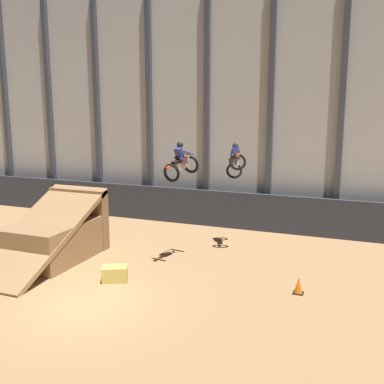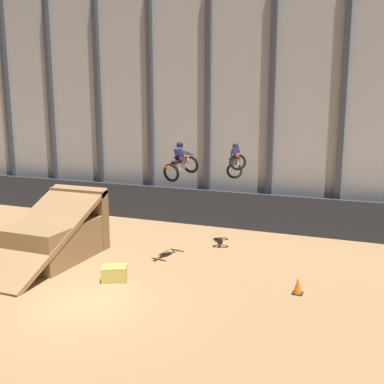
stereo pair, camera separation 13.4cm
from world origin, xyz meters
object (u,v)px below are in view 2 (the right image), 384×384
traffic_cone_arena_edge (25,239)px  rider_bike_right_air (236,161)px  traffic_cone_near_ramp (298,286)px  hay_bale_trackside (114,274)px  dirt_ramp (57,235)px  rider_bike_left_air (181,163)px

traffic_cone_arena_edge → rider_bike_right_air: bearing=20.4°
traffic_cone_near_ramp → hay_bale_trackside: bearing=-168.3°
dirt_ramp → rider_bike_left_air: rider_bike_left_air is taller
traffic_cone_arena_edge → hay_bale_trackside: 6.42m
dirt_ramp → rider_bike_right_air: rider_bike_right_air is taller
rider_bike_right_air → traffic_cone_arena_edge: (-8.94, -3.32, -3.61)m
traffic_cone_near_ramp → hay_bale_trackside: 6.50m
dirt_ramp → traffic_cone_arena_edge: size_ratio=10.03×
traffic_cone_near_ramp → traffic_cone_arena_edge: same height
rider_bike_left_air → hay_bale_trackside: bearing=-106.0°
traffic_cone_arena_edge → hay_bale_trackside: traffic_cone_arena_edge is taller
rider_bike_right_air → dirt_ramp: bearing=-170.2°
hay_bale_trackside → rider_bike_right_air: bearing=62.2°
traffic_cone_near_ramp → traffic_cone_arena_edge: size_ratio=1.00×
dirt_ramp → rider_bike_left_air: (5.05, 1.42, 3.10)m
rider_bike_left_air → hay_bale_trackside: (-1.42, -2.86, -3.77)m
rider_bike_left_air → traffic_cone_arena_edge: bearing=-164.4°
dirt_ramp → traffic_cone_arena_edge: (-2.40, 0.75, -0.67)m
dirt_ramp → traffic_cone_arena_edge: 2.60m
dirt_ramp → rider_bike_right_air: 8.24m
rider_bike_left_air → rider_bike_right_air: (1.48, 2.65, -0.16)m
rider_bike_left_air → rider_bike_right_air: rider_bike_left_air is taller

